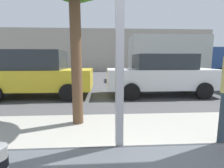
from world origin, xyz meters
name	(u,v)px	position (x,y,z in m)	size (l,w,h in m)	color
ground_plane	(104,87)	(0.00, 8.00, 0.00)	(60.00, 60.00, 0.00)	#424244
sidewalk_strip	(110,146)	(0.00, 1.60, 0.08)	(16.00, 2.80, 0.15)	gray
window_wall	(120,4)	(0.00, 0.08, 1.85)	(2.84, 0.20, 2.90)	#423D38
building_facade_far	(103,50)	(0.00, 20.88, 2.62)	(28.00, 1.20, 5.25)	#A89E8E
parked_car_yellow	(39,74)	(-2.66, 5.88, 0.92)	(4.17, 1.96, 1.86)	gold
parked_car_white	(161,74)	(2.37, 5.88, 0.88)	(4.50, 1.89, 1.71)	silver
box_truck	(176,56)	(5.40, 11.32, 1.71)	(7.21, 2.44, 3.17)	beige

